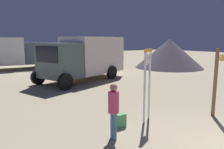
% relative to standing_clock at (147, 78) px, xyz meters
% --- Properties ---
extents(standing_clock, '(0.48, 0.29, 2.39)m').
position_rel_standing_clock_xyz_m(standing_clock, '(0.00, 0.00, 0.00)').
color(standing_clock, white).
rests_on(standing_clock, ground_plane).
extents(arrow_sign, '(0.96, 0.42, 2.38)m').
position_rel_standing_clock_xyz_m(arrow_sign, '(2.57, -0.91, 0.11)').
color(arrow_sign, brown).
rests_on(arrow_sign, ground_plane).
extents(person_near_clock, '(0.30, 0.30, 1.54)m').
position_rel_standing_clock_xyz_m(person_near_clock, '(-1.67, -0.51, -0.59)').
color(person_near_clock, teal).
rests_on(person_near_clock, ground_plane).
extents(backpack, '(0.30, 0.20, 0.40)m').
position_rel_standing_clock_xyz_m(backpack, '(-1.01, 0.04, -1.26)').
color(backpack, '#4F9F5C').
rests_on(backpack, ground_plane).
extents(box_truck_near, '(6.63, 4.44, 2.87)m').
position_rel_standing_clock_xyz_m(box_truck_near, '(1.72, 7.82, 0.13)').
color(box_truck_near, silver).
rests_on(box_truck_near, ground_plane).
extents(box_truck_far, '(6.66, 3.05, 2.87)m').
position_rel_standing_clock_xyz_m(box_truck_far, '(-1.89, 16.39, 0.13)').
color(box_truck_far, silver).
rests_on(box_truck_far, ground_plane).
extents(dome_tent, '(6.45, 6.45, 2.78)m').
position_rel_standing_clock_xyz_m(dome_tent, '(11.35, 9.08, -0.06)').
color(dome_tent, '#47404B').
rests_on(dome_tent, ground_plane).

